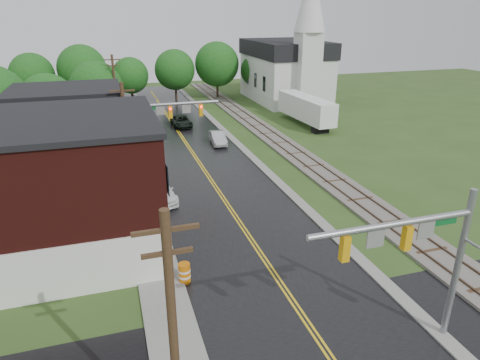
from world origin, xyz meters
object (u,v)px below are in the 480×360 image
traffic_signal_near (421,247)px  brick_building (34,191)px  church (288,65)px  suv_dark (181,122)px  utility_pole_c (116,91)px  sedan_silver (218,138)px  traffic_signal_far (162,119)px  tree_left_e (98,89)px  semi_trailer (306,108)px  utility_pole_a (174,340)px  tree_left_c (50,103)px  utility_pole_b (127,140)px  pickup_white (159,191)px  construction_barrel (184,273)px

traffic_signal_near → brick_building: bearing=140.8°
church → suv_dark: church is taller
utility_pole_c → sedan_silver: 14.72m
traffic_signal_far → tree_left_e: size_ratio=0.90×
traffic_signal_near → semi_trailer: bearing=70.9°
utility_pole_a → utility_pole_c: same height
utility_pole_a → tree_left_c: 40.52m
church → utility_pole_a: (-26.80, -53.74, -1.11)m
utility_pole_b → tree_left_e: size_ratio=1.10×
church → tree_left_c: (-33.85, -13.84, -1.32)m
sedan_silver → pickup_white: pickup_white is taller
brick_building → traffic_signal_far: (9.01, 12.00, 0.82)m
brick_building → utility_pole_a: (5.68, -15.00, 0.57)m
brick_building → church: bearing=50.0°
utility_pole_a → suv_dark: bearing=79.9°
suv_dark → pickup_white: bearing=-105.2°
brick_building → church: (32.48, 38.74, 1.68)m
pickup_white → traffic_signal_near: bearing=-73.7°
church → tree_left_c: 36.59m
tree_left_e → utility_pole_c: bearing=-42.8°
suv_dark → pickup_white: 22.61m
utility_pole_b → tree_left_c: 19.24m
suv_dark → tree_left_c: bearing=-169.5°
traffic_signal_far → sedan_silver: bearing=46.3°
traffic_signal_near → sedan_silver: size_ratio=1.76×
traffic_signal_far → semi_trailer: bearing=31.4°
traffic_signal_far → utility_pole_c: (-3.33, 17.00, -0.25)m
traffic_signal_near → tree_left_c: tree_left_c is taller
utility_pole_a → semi_trailer: size_ratio=0.79×
church → suv_dark: 22.67m
church → traffic_signal_near: church is taller
utility_pole_a → traffic_signal_near: bearing=11.0°
brick_building → traffic_signal_near: (15.96, -13.00, 0.82)m
church → construction_barrel: church is taller
sedan_silver → construction_barrel: sedan_silver is taller
tree_left_e → semi_trailer: size_ratio=0.72×
brick_building → utility_pole_b: (5.68, 7.00, 0.57)m
traffic_signal_far → pickup_white: bearing=-102.4°
utility_pole_c → construction_barrel: bearing=-86.9°
utility_pole_b → tree_left_c: utility_pole_b is taller
tree_left_c → sedan_silver: size_ratio=1.83×
utility_pole_b → pickup_white: 4.61m
utility_pole_a → church: bearing=63.5°
utility_pole_a → sedan_silver: bearing=73.5°
suv_dark → utility_pole_b: bearing=-110.9°
utility_pole_c → construction_barrel: (1.87, -34.49, -4.15)m
utility_pole_b → semi_trailer: 28.85m
utility_pole_c → semi_trailer: size_ratio=0.79×
brick_building → pickup_white: brick_building is taller
brick_building → sedan_silver: size_ratio=3.42×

